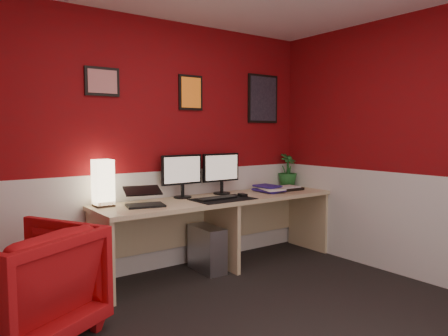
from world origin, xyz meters
TOP-DOWN VIEW (x-y plane):
  - wall_back at (0.00, 1.75)m, footprint 4.00×0.01m
  - wall_right at (2.00, 0.00)m, footprint 0.01×3.50m
  - wainscot_back at (0.00, 1.75)m, footprint 4.00×0.01m
  - wainscot_right at (2.00, 0.00)m, footprint 0.01×3.50m
  - desk at (0.71, 1.41)m, footprint 2.60×0.65m
  - shoji_lamp at (-0.44, 1.60)m, footprint 0.16×0.16m
  - laptop at (-0.14, 1.38)m, footprint 0.38×0.30m
  - monitor_left at (0.38, 1.61)m, footprint 0.45×0.06m
  - monitor_right at (0.86, 1.60)m, footprint 0.45×0.06m
  - desk_mat at (0.65, 1.29)m, footprint 0.60×0.38m
  - keyboard at (0.59, 1.32)m, footprint 0.43×0.17m
  - mouse at (0.90, 1.30)m, footprint 0.07×0.11m
  - book_bottom at (1.25, 1.42)m, footprint 0.25×0.33m
  - book_middle at (1.25, 1.41)m, footprint 0.31×0.37m
  - book_top at (1.25, 1.42)m, footprint 0.21×0.28m
  - zen_tray at (1.62, 1.42)m, footprint 0.36×0.27m
  - potted_plant at (1.86, 1.63)m, footprint 0.27×0.27m
  - pc_tower at (0.54, 1.41)m, footprint 0.22×0.46m
  - armchair at (-1.26, 0.93)m, footprint 1.13×1.14m
  - art_left at (-0.38, 1.74)m, footprint 0.32×0.02m
  - art_center at (0.56, 1.74)m, footprint 0.28×0.02m
  - art_right at (1.55, 1.74)m, footprint 0.44×0.02m

SIDE VIEW (x-z plane):
  - pc_tower at x=0.54m, z-range 0.00..0.45m
  - desk at x=0.71m, z-range 0.00..0.73m
  - armchair at x=-1.26m, z-range 0.00..0.77m
  - wainscot_back at x=0.00m, z-range 0.00..1.00m
  - wainscot_right at x=2.00m, z-range 0.00..1.00m
  - desk_mat at x=0.65m, z-range 0.73..0.74m
  - keyboard at x=0.59m, z-range 0.74..0.75m
  - zen_tray at x=1.62m, z-range 0.73..0.76m
  - book_bottom at x=1.25m, z-range 0.73..0.76m
  - mouse at x=0.90m, z-range 0.74..0.77m
  - book_middle at x=1.25m, z-range 0.76..0.78m
  - book_top at x=1.25m, z-range 0.78..0.81m
  - laptop at x=-0.14m, z-range 0.73..0.95m
  - shoji_lamp at x=-0.44m, z-range 0.73..1.13m
  - potted_plant at x=1.86m, z-range 0.73..1.13m
  - monitor_left at x=0.38m, z-range 0.73..1.31m
  - monitor_right at x=0.86m, z-range 0.73..1.31m
  - wall_back at x=0.00m, z-range 0.00..2.50m
  - wall_right at x=2.00m, z-range 0.00..2.50m
  - art_right at x=1.55m, z-range 1.50..2.06m
  - art_center at x=0.56m, z-range 1.62..1.98m
  - art_left at x=-0.38m, z-range 1.72..1.98m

